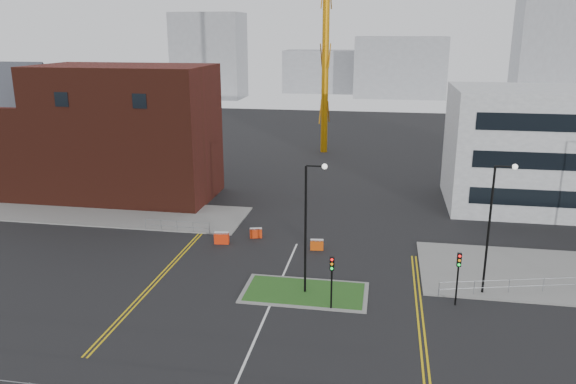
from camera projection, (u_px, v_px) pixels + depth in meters
The scene contains 22 objects.
ground at pixel (249, 353), 31.34m from camera, with size 200.00×200.00×0.00m, color black.
pavement_left at pixel (105, 213), 55.47m from camera, with size 28.00×8.00×0.12m, color slate.
island_kerb at pixel (305, 292), 38.57m from camera, with size 8.60×4.60×0.08m, color slate.
grass_island at pixel (305, 292), 38.57m from camera, with size 8.00×4.00×0.12m, color #1E4E1A.
brick_building at pixel (101, 133), 59.77m from camera, with size 24.20×10.07×14.24m.
streetlamp_island at pixel (309, 219), 37.05m from camera, with size 1.46×0.36×9.18m.
streetlamp_right_near at pixel (493, 219), 36.95m from camera, with size 1.46×0.36×9.18m.
traffic_light_island at pixel (332, 273), 35.63m from camera, with size 0.28×0.33×3.65m.
traffic_light_right at pixel (458, 269), 36.20m from camera, with size 0.28×0.33×3.65m.
railing_left at pixel (177, 224), 50.00m from camera, with size 6.05×0.05×1.10m.
centre_line at pixel (257, 335), 33.23m from camera, with size 0.15×30.00×0.01m, color silver.
yellow_left_a at pixel (165, 270), 42.30m from camera, with size 0.12×24.00×0.01m, color gold.
yellow_left_b at pixel (168, 270), 42.25m from camera, with size 0.12×24.00×0.01m, color gold.
yellow_right_a at pixel (418, 316), 35.44m from camera, with size 0.12×20.00×0.01m, color gold.
yellow_right_b at pixel (423, 316), 35.39m from camera, with size 0.12×20.00×0.01m, color gold.
skyline_a at pixel (209, 56), 148.54m from camera, with size 18.00×12.00×22.00m, color gray.
skyline_b at pixel (400, 67), 150.54m from camera, with size 24.00×12.00×16.00m, color gray.
skyline_c at pixel (546, 45), 138.34m from camera, with size 14.00×12.00×28.00m, color gray.
skyline_d at pixel (336, 71), 163.54m from camera, with size 30.00×12.00×12.00m, color gray.
barrier_left at pixel (222, 237), 47.38m from camera, with size 1.26×0.53×1.03m.
barrier_mid at pixel (256, 233), 48.75m from camera, with size 1.11×0.62×0.88m.
barrier_right at pixel (317, 244), 46.05m from camera, with size 1.10×0.48×0.90m.
Camera 1 is at (6.92, -26.83, 17.34)m, focal length 35.00 mm.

